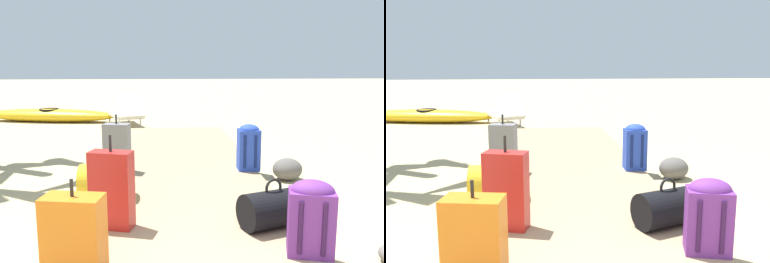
# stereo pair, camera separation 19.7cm
# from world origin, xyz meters

# --- Properties ---
(ground_plane) EXTENTS (60.00, 60.00, 0.00)m
(ground_plane) POSITION_xyz_m (0.00, 2.85, 0.00)
(ground_plane) COLOR tan
(boardwalk) EXTENTS (2.09, 7.12, 0.08)m
(boardwalk) POSITION_xyz_m (0.00, 3.56, 0.04)
(boardwalk) COLOR tan
(boardwalk) RESTS_ON ground
(backpack_purple) EXTENTS (0.37, 0.31, 0.57)m
(backpack_purple) POSITION_xyz_m (0.91, 1.26, 0.38)
(backpack_purple) COLOR #6B2D84
(backpack_purple) RESTS_ON boardwalk
(duffel_bag_black) EXTENTS (0.62, 0.49, 0.43)m
(duffel_bag_black) POSITION_xyz_m (0.76, 1.77, 0.24)
(duffel_bag_black) COLOR black
(duffel_bag_black) RESTS_ON boardwalk
(suitcase_orange) EXTENTS (0.43, 0.29, 0.64)m
(suitcase_orange) POSITION_xyz_m (-0.77, 1.15, 0.34)
(suitcase_orange) COLOR orange
(suitcase_orange) RESTS_ON boardwalk
(suitcase_grey) EXTENTS (0.36, 0.25, 0.75)m
(suitcase_grey) POSITION_xyz_m (-0.77, 3.67, 0.39)
(suitcase_grey) COLOR slate
(suitcase_grey) RESTS_ON boardwalk
(duffel_bag_yellow) EXTENTS (0.52, 0.37, 0.47)m
(duffel_bag_yellow) POSITION_xyz_m (-0.78, 2.63, 0.26)
(duffel_bag_yellow) COLOR gold
(duffel_bag_yellow) RESTS_ON boardwalk
(backpack_blue) EXTENTS (0.28, 0.28, 0.60)m
(backpack_blue) POSITION_xyz_m (0.94, 3.65, 0.40)
(backpack_blue) COLOR #2847B7
(backpack_blue) RESTS_ON boardwalk
(suitcase_red) EXTENTS (0.39, 0.26, 0.81)m
(suitcase_red) POSITION_xyz_m (-0.61, 1.86, 0.41)
(suitcase_red) COLOR red
(suitcase_red) RESTS_ON boardwalk
(lounge_chair) EXTENTS (1.05, 1.63, 0.81)m
(lounge_chair) POSITION_xyz_m (-1.06, 7.93, 0.33)
(lounge_chair) COLOR white
(lounge_chair) RESTS_ON ground
(kayak) EXTENTS (3.45, 1.25, 0.33)m
(kayak) POSITION_xyz_m (-3.02, 8.76, 0.16)
(kayak) COLOR gold
(kayak) RESTS_ON ground
(rock_right_far) EXTENTS (0.48, 0.47, 0.28)m
(rock_right_far) POSITION_xyz_m (1.39, 3.42, 0.14)
(rock_right_far) COLOR #5B5651
(rock_right_far) RESTS_ON ground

